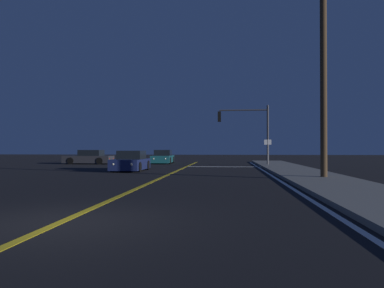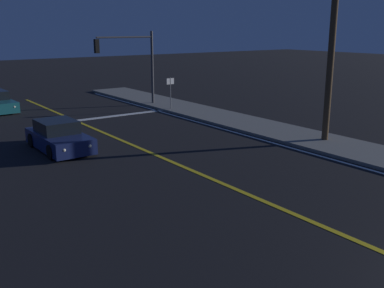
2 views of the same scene
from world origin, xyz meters
name	(u,v)px [view 2 (image 2 of 2)]	position (x,y,z in m)	size (l,w,h in m)	color
sidewalk_right	(299,136)	(7.59, 12.29, 0.07)	(3.20, 44.24, 0.15)	slate
lane_line_center	(175,163)	(0.00, 12.29, 0.01)	(0.20, 41.78, 0.01)	gold
lane_line_edge_right	(274,143)	(5.74, 12.29, 0.01)	(0.16, 41.78, 0.01)	white
stop_bar	(121,115)	(3.00, 23.08, 0.01)	(5.99, 0.50, 0.01)	white
car_following_oncoming_navy	(59,137)	(-3.09, 17.22, 0.58)	(1.97, 4.23, 1.34)	navy
traffic_signal_near_right	(131,56)	(5.13, 25.38, 3.52)	(4.40, 0.28, 5.21)	#38383D
utility_pole_right	(333,24)	(7.89, 10.97, 5.60)	(1.79, 0.31, 10.83)	#4C3823
street_sign_corner	(170,88)	(6.49, 22.58, 1.51)	(0.56, 0.06, 2.23)	slate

